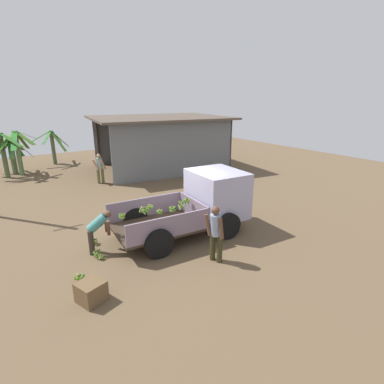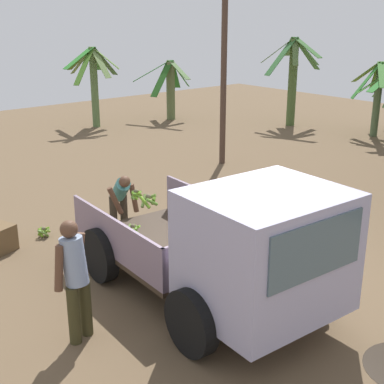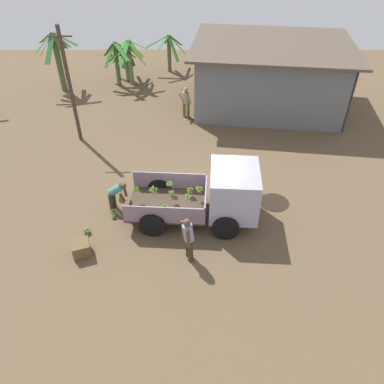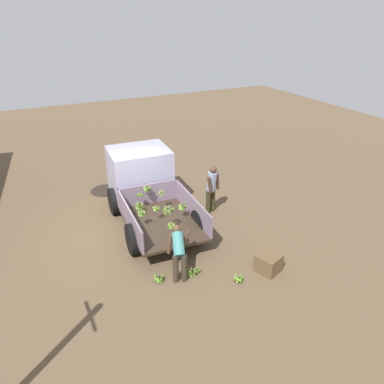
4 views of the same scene
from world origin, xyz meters
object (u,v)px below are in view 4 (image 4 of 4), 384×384
(person_foreground_visitor, at_px, (212,187))
(banana_bunch_on_ground_2, at_px, (159,278))
(wooden_crate_0, at_px, (268,263))
(banana_bunch_on_ground_1, at_px, (197,270))
(banana_bunch_on_ground_3, at_px, (191,271))
(person_worker_loading, at_px, (179,251))
(banana_bunch_on_ground_0, at_px, (238,278))
(cargo_truck, at_px, (143,180))

(person_foreground_visitor, xyz_separation_m, banana_bunch_on_ground_2, (-2.56, 2.90, -0.80))
(banana_bunch_on_ground_2, distance_m, wooden_crate_0, 2.84)
(banana_bunch_on_ground_1, distance_m, banana_bunch_on_ground_3, 0.21)
(banana_bunch_on_ground_1, relative_size, banana_bunch_on_ground_2, 0.68)
(person_worker_loading, distance_m, banana_bunch_on_ground_1, 0.83)
(person_foreground_visitor, relative_size, banana_bunch_on_ground_0, 6.00)
(person_foreground_visitor, xyz_separation_m, banana_bunch_on_ground_1, (-2.67, 1.88, -0.84))
(wooden_crate_0, bearing_deg, person_foreground_visitor, -3.23)
(banana_bunch_on_ground_1, bearing_deg, person_foreground_visitor, -35.18)
(person_foreground_visitor, bearing_deg, wooden_crate_0, -22.91)
(cargo_truck, relative_size, banana_bunch_on_ground_2, 16.44)
(person_worker_loading, height_order, banana_bunch_on_ground_2, person_worker_loading)
(person_worker_loading, xyz_separation_m, banana_bunch_on_ground_2, (-0.00, 0.56, -0.64))
(cargo_truck, height_order, banana_bunch_on_ground_0, cargo_truck)
(banana_bunch_on_ground_0, height_order, wooden_crate_0, wooden_crate_0)
(person_worker_loading, bearing_deg, banana_bunch_on_ground_3, -101.60)
(cargo_truck, bearing_deg, banana_bunch_on_ground_2, 168.82)
(banana_bunch_on_ground_3, distance_m, wooden_crate_0, 2.01)
(banana_bunch_on_ground_2, distance_m, banana_bunch_on_ground_3, 0.84)
(person_foreground_visitor, bearing_deg, cargo_truck, -140.12)
(banana_bunch_on_ground_1, distance_m, wooden_crate_0, 1.85)
(cargo_truck, relative_size, wooden_crate_0, 8.25)
(cargo_truck, xyz_separation_m, person_worker_loading, (-3.70, 0.41, -0.32))
(person_foreground_visitor, distance_m, banana_bunch_on_ground_3, 3.50)
(banana_bunch_on_ground_2, bearing_deg, person_foreground_visitor, -48.57)
(person_worker_loading, xyz_separation_m, wooden_crate_0, (-0.85, -2.15, -0.52))
(person_foreground_visitor, bearing_deg, person_worker_loading, -62.13)
(person_foreground_visitor, height_order, wooden_crate_0, person_foreground_visitor)
(cargo_truck, distance_m, banana_bunch_on_ground_1, 3.93)
(cargo_truck, height_order, banana_bunch_on_ground_1, cargo_truck)
(person_worker_loading, relative_size, banana_bunch_on_ground_1, 6.89)
(banana_bunch_on_ground_1, relative_size, wooden_crate_0, 0.34)
(cargo_truck, relative_size, banana_bunch_on_ground_0, 16.40)
(wooden_crate_0, bearing_deg, banana_bunch_on_ground_1, 66.23)
(banana_bunch_on_ground_0, xyz_separation_m, banana_bunch_on_ground_2, (0.89, 1.78, 0.00))
(cargo_truck, distance_m, banana_bunch_on_ground_2, 3.94)
(person_foreground_visitor, relative_size, wooden_crate_0, 3.02)
(person_worker_loading, bearing_deg, person_foreground_visitor, -24.96)
(banana_bunch_on_ground_3, bearing_deg, person_foreground_visitor, -37.48)
(banana_bunch_on_ground_2, bearing_deg, banana_bunch_on_ground_3, -100.15)
(person_worker_loading, bearing_deg, banana_bunch_on_ground_2, 107.50)
(cargo_truck, distance_m, person_foreground_visitor, 2.25)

